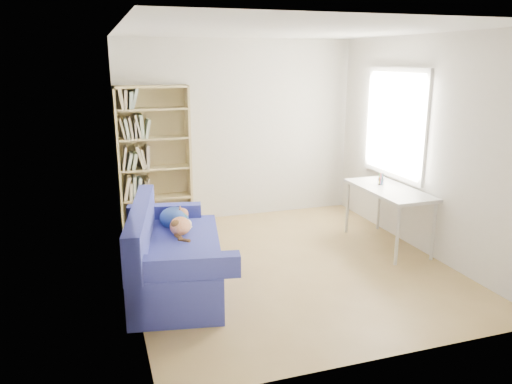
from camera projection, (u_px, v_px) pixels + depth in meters
ground at (287, 264)px, 5.81m from camera, size 4.00×4.00×0.00m
room_shell at (297, 123)px, 5.45m from camera, size 3.54×4.04×2.62m
sofa at (173, 255)px, 5.19m from camera, size 1.18×1.97×0.90m
bookshelf at (155, 164)px, 6.88m from camera, size 0.99×0.31×1.97m
desk at (389, 194)px, 6.24m from camera, size 0.59×1.29×0.75m
pen_cup at (381, 180)px, 6.40m from camera, size 0.08×0.08×0.16m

